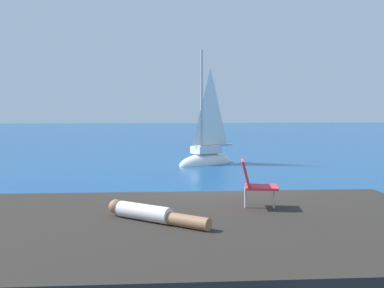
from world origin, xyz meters
name	(u,v)px	position (x,y,z in m)	size (l,w,h in m)	color
ground_plane	(206,222)	(0.00, 0.00, 0.00)	(160.00, 160.00, 0.00)	navy
shore_ledge	(175,255)	(-0.93, -3.77, 0.51)	(8.23, 4.59, 1.03)	#2D2823
boulder_seaward	(191,234)	(-0.44, -0.96, 0.00)	(1.29, 1.03, 0.71)	#292A21
boulder_inland	(265,241)	(1.00, -1.61, 0.00)	(1.16, 0.93, 0.64)	#292824
sailboat_near	(206,157)	(1.41, 11.02, 0.33)	(3.27, 2.61, 6.05)	white
person_sunbather	(151,214)	(-1.28, -3.78, 1.14)	(1.47, 1.19, 0.25)	white
beach_chair	(254,181)	(0.41, -3.06, 1.47)	(0.67, 0.57, 0.80)	#E03342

